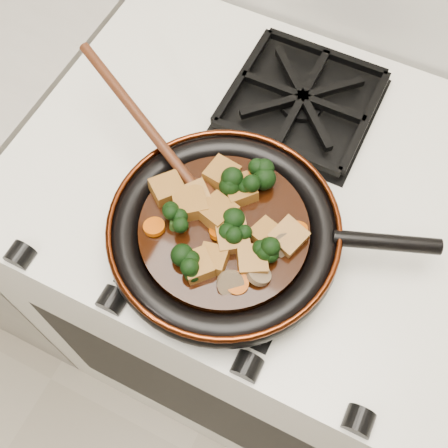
% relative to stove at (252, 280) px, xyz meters
% --- Properties ---
extents(stove, '(0.76, 0.60, 0.90)m').
position_rel_stove_xyz_m(stove, '(0.00, 0.00, 0.00)').
color(stove, silver).
rests_on(stove, ground).
extents(burner_grate_front, '(0.23, 0.23, 0.03)m').
position_rel_stove_xyz_m(burner_grate_front, '(0.00, -0.14, 0.46)').
color(burner_grate_front, black).
rests_on(burner_grate_front, stove).
extents(burner_grate_back, '(0.23, 0.23, 0.03)m').
position_rel_stove_xyz_m(burner_grate_back, '(0.00, 0.14, 0.46)').
color(burner_grate_back, black).
rests_on(burner_grate_back, stove).
extents(skillet, '(0.43, 0.32, 0.05)m').
position_rel_stove_xyz_m(skillet, '(0.00, -0.14, 0.49)').
color(skillet, black).
rests_on(skillet, burner_grate_front).
extents(braising_sauce, '(0.23, 0.23, 0.02)m').
position_rel_stove_xyz_m(braising_sauce, '(-0.00, -0.14, 0.50)').
color(braising_sauce, black).
rests_on(braising_sauce, skillet).
extents(tofu_cube_0, '(0.06, 0.06, 0.03)m').
position_rel_stove_xyz_m(tofu_cube_0, '(-0.09, -0.12, 0.52)').
color(tofu_cube_0, brown).
rests_on(tofu_cube_0, braising_sauce).
extents(tofu_cube_1, '(0.05, 0.05, 0.02)m').
position_rel_stove_xyz_m(tofu_cube_1, '(0.05, -0.17, 0.52)').
color(tofu_cube_1, brown).
rests_on(tofu_cube_1, braising_sauce).
extents(tofu_cube_2, '(0.06, 0.06, 0.03)m').
position_rel_stove_xyz_m(tofu_cube_2, '(0.02, -0.15, 0.52)').
color(tofu_cube_2, brown).
rests_on(tofu_cube_2, braising_sauce).
extents(tofu_cube_3, '(0.04, 0.05, 0.02)m').
position_rel_stove_xyz_m(tofu_cube_3, '(0.05, -0.13, 0.52)').
color(tofu_cube_3, brown).
rests_on(tofu_cube_3, braising_sauce).
extents(tofu_cube_4, '(0.04, 0.05, 0.03)m').
position_rel_stove_xyz_m(tofu_cube_4, '(-0.04, -0.07, 0.52)').
color(tofu_cube_4, brown).
rests_on(tofu_cube_4, braising_sauce).
extents(tofu_cube_5, '(0.06, 0.06, 0.03)m').
position_rel_stove_xyz_m(tofu_cube_5, '(-0.06, -0.13, 0.52)').
color(tofu_cube_5, brown).
rests_on(tofu_cube_5, braising_sauce).
extents(tofu_cube_6, '(0.04, 0.04, 0.03)m').
position_rel_stove_xyz_m(tofu_cube_6, '(0.01, -0.19, 0.52)').
color(tofu_cube_6, brown).
rests_on(tofu_cube_6, braising_sauce).
extents(tofu_cube_7, '(0.06, 0.06, 0.03)m').
position_rel_stove_xyz_m(tofu_cube_7, '(-0.02, -0.13, 0.52)').
color(tofu_cube_7, brown).
rests_on(tofu_cube_7, braising_sauce).
extents(tofu_cube_8, '(0.05, 0.05, 0.03)m').
position_rel_stove_xyz_m(tofu_cube_8, '(-0.05, -0.12, 0.52)').
color(tofu_cube_8, brown).
rests_on(tofu_cube_8, braising_sauce).
extents(tofu_cube_9, '(0.05, 0.05, 0.03)m').
position_rel_stove_xyz_m(tofu_cube_9, '(-0.01, -0.21, 0.52)').
color(tofu_cube_9, brown).
rests_on(tofu_cube_9, braising_sauce).
extents(tofu_cube_10, '(0.06, 0.06, 0.03)m').
position_rel_stove_xyz_m(tofu_cube_10, '(-0.01, -0.08, 0.52)').
color(tofu_cube_10, brown).
rests_on(tofu_cube_10, braising_sauce).
extents(tofu_cube_11, '(0.05, 0.05, 0.03)m').
position_rel_stove_xyz_m(tofu_cube_11, '(0.08, -0.12, 0.52)').
color(tofu_cube_11, brown).
rests_on(tofu_cube_11, braising_sauce).
extents(broccoli_floret_0, '(0.07, 0.07, 0.06)m').
position_rel_stove_xyz_m(broccoli_floret_0, '(0.01, -0.05, 0.52)').
color(broccoli_floret_0, black).
rests_on(broccoli_floret_0, braising_sauce).
extents(broccoli_floret_1, '(0.08, 0.08, 0.07)m').
position_rel_stove_xyz_m(broccoli_floret_1, '(0.06, -0.14, 0.52)').
color(broccoli_floret_1, black).
rests_on(broccoli_floret_1, braising_sauce).
extents(broccoli_floret_2, '(0.08, 0.07, 0.07)m').
position_rel_stove_xyz_m(broccoli_floret_2, '(-0.01, -0.09, 0.52)').
color(broccoli_floret_2, black).
rests_on(broccoli_floret_2, braising_sauce).
extents(broccoli_floret_3, '(0.08, 0.09, 0.07)m').
position_rel_stove_xyz_m(broccoli_floret_3, '(-0.02, -0.21, 0.52)').
color(broccoli_floret_3, black).
rests_on(broccoli_floret_3, braising_sauce).
extents(broccoli_floret_4, '(0.07, 0.07, 0.06)m').
position_rel_stove_xyz_m(broccoli_floret_4, '(0.02, -0.14, 0.52)').
color(broccoli_floret_4, black).
rests_on(broccoli_floret_4, braising_sauce).
extents(broccoli_floret_5, '(0.06, 0.07, 0.07)m').
position_rel_stove_xyz_m(broccoli_floret_5, '(-0.06, -0.17, 0.52)').
color(broccoli_floret_5, black).
rests_on(broccoli_floret_5, braising_sauce).
extents(carrot_coin_0, '(0.03, 0.03, 0.02)m').
position_rel_stove_xyz_m(carrot_coin_0, '(0.05, -0.20, 0.51)').
color(carrot_coin_0, '#B74705').
rests_on(carrot_coin_0, braising_sauce).
extents(carrot_coin_1, '(0.03, 0.03, 0.02)m').
position_rel_stove_xyz_m(carrot_coin_1, '(0.01, -0.05, 0.51)').
color(carrot_coin_1, '#B74705').
rests_on(carrot_coin_1, braising_sauce).
extents(carrot_coin_2, '(0.03, 0.03, 0.02)m').
position_rel_stove_xyz_m(carrot_coin_2, '(0.01, -0.05, 0.51)').
color(carrot_coin_2, '#B74705').
rests_on(carrot_coin_2, braising_sauce).
extents(carrot_coin_3, '(0.03, 0.03, 0.02)m').
position_rel_stove_xyz_m(carrot_coin_3, '(-0.00, -0.15, 0.51)').
color(carrot_coin_3, '#B74705').
rests_on(carrot_coin_3, braising_sauce).
extents(carrot_coin_4, '(0.03, 0.03, 0.01)m').
position_rel_stove_xyz_m(carrot_coin_4, '(-0.08, -0.18, 0.51)').
color(carrot_coin_4, '#B74705').
rests_on(carrot_coin_4, braising_sauce).
extents(carrot_coin_5, '(0.03, 0.03, 0.02)m').
position_rel_stove_xyz_m(carrot_coin_5, '(0.09, -0.10, 0.51)').
color(carrot_coin_5, '#B74705').
rests_on(carrot_coin_5, braising_sauce).
extents(mushroom_slice_0, '(0.05, 0.04, 0.03)m').
position_rel_stove_xyz_m(mushroom_slice_0, '(0.04, -0.21, 0.52)').
color(mushroom_slice_0, brown).
rests_on(mushroom_slice_0, braising_sauce).
extents(mushroom_slice_1, '(0.04, 0.04, 0.03)m').
position_rel_stove_xyz_m(mushroom_slice_1, '(0.08, -0.13, 0.52)').
color(mushroom_slice_1, brown).
rests_on(mushroom_slice_1, braising_sauce).
extents(mushroom_slice_2, '(0.04, 0.04, 0.02)m').
position_rel_stove_xyz_m(mushroom_slice_2, '(0.07, -0.18, 0.52)').
color(mushroom_slice_2, brown).
rests_on(mushroom_slice_2, braising_sauce).
extents(wooden_spoon, '(0.17, 0.10, 0.28)m').
position_rel_stove_xyz_m(wooden_spoon, '(-0.13, -0.08, 0.53)').
color(wooden_spoon, '#451F0E').
rests_on(wooden_spoon, braising_sauce).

